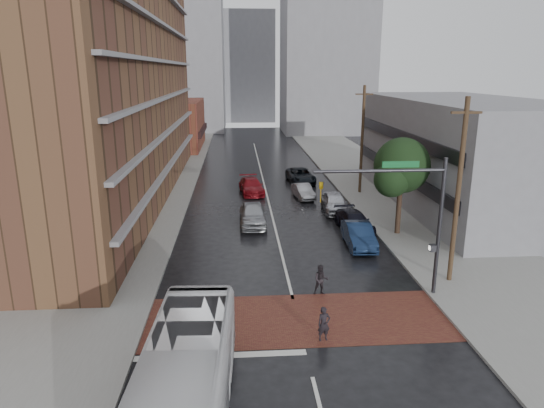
{
  "coord_description": "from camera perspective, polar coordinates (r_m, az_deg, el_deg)",
  "views": [
    {
      "loc": [
        -2.68,
        -19.78,
        11.2
      ],
      "look_at": [
        -0.66,
        8.15,
        3.5
      ],
      "focal_mm": 32.0,
      "sensor_mm": 36.0,
      "label": 1
    }
  ],
  "objects": [
    {
      "name": "ground",
      "position": [
        22.89,
        3.21,
        -13.95
      ],
      "size": [
        160.0,
        160.0,
        0.0
      ],
      "primitive_type": "plane",
      "color": "black",
      "rests_on": "ground"
    },
    {
      "name": "crosswalk",
      "position": [
        23.32,
        3.06,
        -13.33
      ],
      "size": [
        14.0,
        5.0,
        0.02
      ],
      "primitive_type": "cube",
      "color": "brown",
      "rests_on": "ground"
    },
    {
      "name": "sidewalk_west",
      "position": [
        46.98,
        -14.83,
        1.15
      ],
      "size": [
        9.0,
        90.0,
        0.15
      ],
      "primitive_type": "cube",
      "color": "gray",
      "rests_on": "ground"
    },
    {
      "name": "sidewalk_east",
      "position": [
        48.27,
        13.07,
        1.65
      ],
      "size": [
        9.0,
        90.0,
        0.15
      ],
      "primitive_type": "cube",
      "color": "gray",
      "rests_on": "ground"
    },
    {
      "name": "apartment_block",
      "position": [
        45.31,
        -19.6,
        18.08
      ],
      "size": [
        10.0,
        44.0,
        28.0
      ],
      "primitive_type": "cube",
      "color": "brown",
      "rests_on": "ground"
    },
    {
      "name": "storefront_west",
      "position": [
        74.77,
        -11.42,
        9.17
      ],
      "size": [
        8.0,
        16.0,
        7.0
      ],
      "primitive_type": "cube",
      "color": "brown",
      "rests_on": "ground"
    },
    {
      "name": "building_east",
      "position": [
        44.67,
        21.46,
        5.69
      ],
      "size": [
        11.0,
        26.0,
        9.0
      ],
      "primitive_type": "cube",
      "color": "gray",
      "rests_on": "ground"
    },
    {
      "name": "distant_tower_west",
      "position": [
        98.55,
        -11.27,
        17.89
      ],
      "size": [
        18.0,
        16.0,
        32.0
      ],
      "primitive_type": "cube",
      "color": "gray",
      "rests_on": "ground"
    },
    {
      "name": "distant_tower_east",
      "position": [
        93.53,
        6.52,
        19.45
      ],
      "size": [
        16.0,
        14.0,
        36.0
      ],
      "primitive_type": "cube",
      "color": "gray",
      "rests_on": "ground"
    },
    {
      "name": "distant_tower_center",
      "position": [
        114.82,
        -2.9,
        15.76
      ],
      "size": [
        12.0,
        10.0,
        24.0
      ],
      "primitive_type": "cube",
      "color": "gray",
      "rests_on": "ground"
    },
    {
      "name": "street_tree",
      "position": [
        34.35,
        15.01,
        3.99
      ],
      "size": [
        4.2,
        4.1,
        6.9
      ],
      "color": "#332319",
      "rests_on": "ground"
    },
    {
      "name": "signal_mast",
      "position": [
        24.72,
        16.21,
        -0.42
      ],
      "size": [
        6.5,
        0.3,
        7.2
      ],
      "color": "#2D2D33",
      "rests_on": "ground"
    },
    {
      "name": "utility_pole_near",
      "position": [
        27.1,
        21.06,
        1.4
      ],
      "size": [
        1.6,
        0.26,
        10.0
      ],
      "color": "#473321",
      "rests_on": "ground"
    },
    {
      "name": "utility_pole_far",
      "position": [
        45.67,
        10.55,
        7.49
      ],
      "size": [
        1.6,
        0.26,
        10.0
      ],
      "color": "#473321",
      "rests_on": "ground"
    },
    {
      "name": "transit_bus",
      "position": [
        16.01,
        -10.67,
        -21.85
      ],
      "size": [
        3.21,
        11.47,
        3.16
      ],
      "primitive_type": "imported",
      "rotation": [
        0.0,
        0.0,
        -0.05
      ],
      "color": "silver",
      "rests_on": "ground"
    },
    {
      "name": "pedestrian_a",
      "position": [
        21.41,
        6.12,
        -13.87
      ],
      "size": [
        0.63,
        0.48,
        1.55
      ],
      "primitive_type": "imported",
      "rotation": [
        0.0,
        0.0,
        0.22
      ],
      "color": "black",
      "rests_on": "ground"
    },
    {
      "name": "pedestrian_b",
      "position": [
        25.39,
        5.79,
        -8.88
      ],
      "size": [
        0.8,
        0.64,
        1.61
      ],
      "primitive_type": "imported",
      "rotation": [
        0.0,
        0.0,
        -0.04
      ],
      "color": "black",
      "rests_on": "ground"
    },
    {
      "name": "car_travel_a",
      "position": [
        36.25,
        -2.29,
        -1.24
      ],
      "size": [
        1.99,
        4.93,
        1.68
      ],
      "primitive_type": "imported",
      "rotation": [
        0.0,
        0.0,
        0.0
      ],
      "color": "#9A9CA1",
      "rests_on": "ground"
    },
    {
      "name": "car_travel_b",
      "position": [
        44.11,
        3.68,
        1.5
      ],
      "size": [
        1.89,
        4.07,
        1.29
      ],
      "primitive_type": "imported",
      "rotation": [
        0.0,
        0.0,
        0.14
      ],
      "color": "#95979C",
      "rests_on": "ground"
    },
    {
      "name": "car_travel_c",
      "position": [
        45.74,
        -2.43,
        2.12
      ],
      "size": [
        2.56,
        5.17,
        1.44
      ],
      "primitive_type": "imported",
      "rotation": [
        0.0,
        0.0,
        0.11
      ],
      "color": "maroon",
      "rests_on": "ground"
    },
    {
      "name": "suv_travel",
      "position": [
        50.36,
        3.39,
        3.36
      ],
      "size": [
        2.88,
        5.54,
        1.49
      ],
      "primitive_type": "imported",
      "rotation": [
        0.0,
        0.0,
        0.08
      ],
      "color": "black",
      "rests_on": "ground"
    },
    {
      "name": "car_parked_near",
      "position": [
        32.45,
        10.17,
        -3.63
      ],
      "size": [
        1.8,
        4.74,
        1.54
      ],
      "primitive_type": "imported",
      "rotation": [
        0.0,
        0.0,
        -0.04
      ],
      "color": "#12223F",
      "rests_on": "ground"
    },
    {
      "name": "car_parked_mid",
      "position": [
        35.65,
        9.66,
        -2.02
      ],
      "size": [
        2.48,
        4.87,
        1.35
      ],
      "primitive_type": "imported",
      "rotation": [
        0.0,
        0.0,
        0.13
      ],
      "color": "black",
      "rests_on": "ground"
    },
    {
      "name": "car_parked_far",
      "position": [
        39.99,
        7.38,
        0.19
      ],
      "size": [
        2.14,
        4.84,
        1.62
      ],
      "primitive_type": "imported",
      "rotation": [
        0.0,
        0.0,
        -0.05
      ],
      "color": "#B6B8BE",
      "rests_on": "ground"
    }
  ]
}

